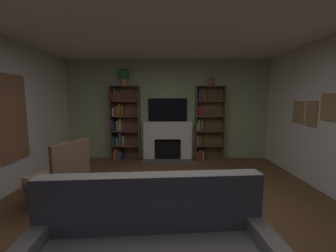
% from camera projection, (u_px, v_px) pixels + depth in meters
% --- Properties ---
extents(ground_plane, '(7.12, 7.12, 0.00)m').
position_uv_depth(ground_plane, '(168.00, 219.00, 2.81)').
color(ground_plane, brown).
extents(wall_back_accent, '(5.48, 0.06, 2.65)m').
position_uv_depth(wall_back_accent, '(168.00, 110.00, 5.62)').
color(wall_back_accent, '#9AAE81').
rests_on(wall_back_accent, ground_plane).
extents(ceiling, '(5.48, 6.05, 0.06)m').
position_uv_depth(ceiling, '(168.00, 7.00, 2.48)').
color(ceiling, white).
rests_on(ceiling, wall_back_accent).
extents(fireplace, '(1.37, 0.50, 1.02)m').
position_uv_depth(fireplace, '(168.00, 140.00, 5.58)').
color(fireplace, white).
rests_on(fireplace, ground_plane).
extents(tv, '(1.02, 0.06, 0.61)m').
position_uv_depth(tv, '(168.00, 110.00, 5.56)').
color(tv, black).
rests_on(tv, fireplace).
extents(bookshelf_left, '(0.75, 0.31, 1.94)m').
position_uv_depth(bookshelf_left, '(123.00, 125.00, 5.53)').
color(bookshelf_left, brown).
rests_on(bookshelf_left, ground_plane).
extents(bookshelf_right, '(0.75, 0.27, 1.94)m').
position_uv_depth(bookshelf_right, '(207.00, 124.00, 5.54)').
color(bookshelf_right, brown).
rests_on(bookshelf_right, ground_plane).
extents(potted_plant, '(0.29, 0.29, 0.43)m').
position_uv_depth(potted_plant, '(125.00, 76.00, 5.33)').
color(potted_plant, '#AB7A47').
rests_on(potted_plant, bookshelf_left).
extents(vase_with_flowers, '(0.13, 0.13, 0.41)m').
position_uv_depth(vase_with_flowers, '(211.00, 81.00, 5.34)').
color(vase_with_flowers, '#883E4D').
rests_on(vase_with_flowers, bookshelf_right).
extents(armchair, '(0.84, 0.84, 1.00)m').
position_uv_depth(armchair, '(62.00, 173.00, 3.08)').
color(armchair, brown).
rests_on(armchair, ground_plane).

